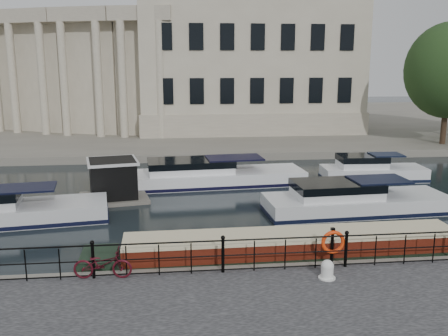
# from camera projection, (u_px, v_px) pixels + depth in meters

# --- Properties ---
(ground_plane) EXTENTS (160.00, 160.00, 0.00)m
(ground_plane) POSITION_uv_depth(u_px,v_px,m) (216.00, 261.00, 18.10)
(ground_plane) COLOR black
(ground_plane) RESTS_ON ground
(far_bank) EXTENTS (120.00, 42.00, 0.55)m
(far_bank) POSITION_uv_depth(u_px,v_px,m) (184.00, 123.00, 55.93)
(far_bank) COLOR #6B665B
(far_bank) RESTS_ON ground_plane
(railing) EXTENTS (24.14, 0.14, 1.22)m
(railing) POSITION_uv_depth(u_px,v_px,m) (223.00, 253.00, 15.66)
(railing) COLOR black
(railing) RESTS_ON near_quay
(civic_building) EXTENTS (53.55, 31.84, 16.85)m
(civic_building) POSITION_uv_depth(u_px,v_px,m) (174.00, 61.00, 50.22)
(civic_building) COLOR #ADA38C
(civic_building) RESTS_ON far_bank
(bicycle) EXTENTS (1.83, 0.76, 0.94)m
(bicycle) POSITION_uv_depth(u_px,v_px,m) (103.00, 264.00, 15.25)
(bicycle) COLOR #420B14
(bicycle) RESTS_ON near_quay
(mooring_bollard) EXTENTS (0.53, 0.53, 0.59)m
(mooring_bollard) POSITION_uv_depth(u_px,v_px,m) (327.00, 270.00, 15.29)
(mooring_bollard) COLOR silver
(mooring_bollard) RESTS_ON near_quay
(life_ring_post) EXTENTS (0.79, 0.20, 1.28)m
(life_ring_post) POSITION_uv_depth(u_px,v_px,m) (333.00, 243.00, 16.09)
(life_ring_post) COLOR black
(life_ring_post) RESTS_ON near_quay
(narrowboat) EXTENTS (14.75, 2.24, 1.54)m
(narrowboat) POSITION_uv_depth(u_px,v_px,m) (292.00, 256.00, 17.60)
(narrowboat) COLOR black
(narrowboat) RESTS_ON ground_plane
(harbour_hut) EXTENTS (3.88, 3.43, 2.22)m
(harbour_hut) POSITION_uv_depth(u_px,v_px,m) (113.00, 182.00, 25.80)
(harbour_hut) COLOR #6B665B
(harbour_hut) RESTS_ON ground_plane
(cabin_cruisers) EXTENTS (28.15, 9.89, 1.99)m
(cabin_cruisers) POSITION_uv_depth(u_px,v_px,m) (220.00, 192.00, 26.01)
(cabin_cruisers) COLOR silver
(cabin_cruisers) RESTS_ON ground_plane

